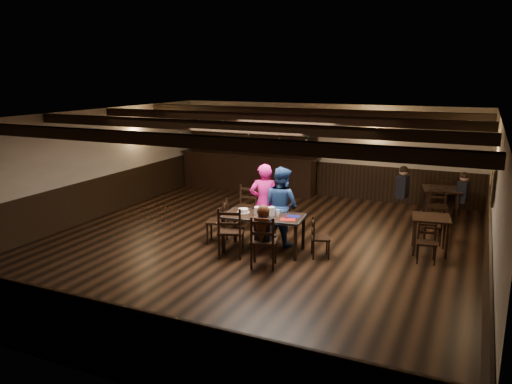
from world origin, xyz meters
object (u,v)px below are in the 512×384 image
at_px(dining_table, 264,219).
at_px(chair_near_right, 263,238).
at_px(bar_counter, 249,167).
at_px(woman_pink, 264,203).
at_px(cake, 243,211).
at_px(chair_near_left, 230,228).
at_px(man_blue, 281,206).

distance_m(dining_table, chair_near_right, 0.96).
bearing_deg(bar_counter, woman_pink, -61.08).
height_order(cake, bar_counter, bar_counter).
xyz_separation_m(dining_table, chair_near_right, (0.37, -0.88, -0.09)).
height_order(chair_near_right, bar_counter, bar_counter).
relative_size(dining_table, chair_near_left, 1.64).
distance_m(chair_near_left, woman_pink, 1.23).
height_order(woman_pink, man_blue, woman_pink).
bearing_deg(cake, bar_counter, 113.91).
height_order(chair_near_right, cake, chair_near_right).
distance_m(chair_near_right, bar_counter, 6.49).
bearing_deg(bar_counter, chair_near_right, -62.54).
bearing_deg(woman_pink, chair_near_left, 57.33).
bearing_deg(bar_counter, dining_table, -61.71).
height_order(chair_near_left, cake, chair_near_left).
relative_size(chair_near_right, woman_pink, 0.59).
bearing_deg(chair_near_left, dining_table, 56.15).
xyz_separation_m(dining_table, woman_pink, (-0.23, 0.55, 0.18)).
xyz_separation_m(chair_near_right, woman_pink, (-0.60, 1.43, 0.26)).
bearing_deg(man_blue, woman_pink, 30.40).
bearing_deg(chair_near_right, woman_pink, 112.79).
xyz_separation_m(chair_near_left, woman_pink, (0.20, 1.19, 0.25)).
distance_m(woman_pink, man_blue, 0.38).
bearing_deg(chair_near_left, bar_counter, 111.64).
distance_m(dining_table, cake, 0.48).
bearing_deg(chair_near_right, man_blue, 98.52).
distance_m(man_blue, bar_counter, 5.10).
relative_size(dining_table, cake, 6.62).
bearing_deg(chair_near_right, cake, 133.05).
bearing_deg(man_blue, bar_counter, -33.67).
bearing_deg(chair_near_left, woman_pink, 80.43).
bearing_deg(bar_counter, chair_near_left, -68.36).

